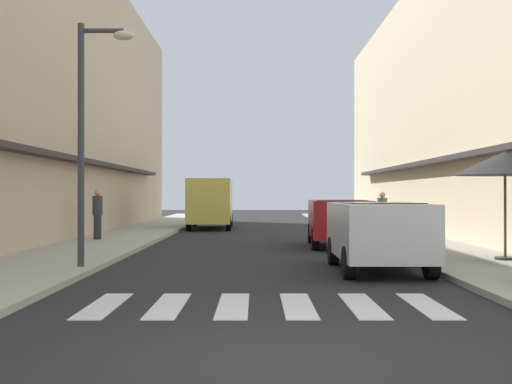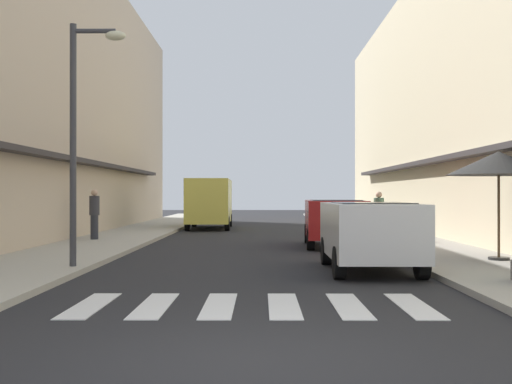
% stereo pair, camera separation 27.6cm
% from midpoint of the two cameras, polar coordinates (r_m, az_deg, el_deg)
% --- Properties ---
extents(ground_plane, '(88.51, 88.51, 0.00)m').
position_cam_midpoint_polar(ground_plane, '(22.31, -0.26, -4.42)').
color(ground_plane, '#232326').
extents(sidewalk_left, '(2.89, 56.32, 0.12)m').
position_cam_midpoint_polar(sidewalk_left, '(22.85, -12.80, -4.17)').
color(sidewalk_left, '#ADA899').
rests_on(sidewalk_left, ground_plane).
extents(sidewalk_right, '(2.89, 56.32, 0.12)m').
position_cam_midpoint_polar(sidewalk_right, '(22.85, 12.28, -4.17)').
color(sidewalk_right, '#9E998E').
rests_on(sidewalk_right, ground_plane).
extents(building_row_left, '(5.50, 38.21, 11.21)m').
position_cam_midpoint_polar(building_row_left, '(25.21, -21.16, 8.85)').
color(building_row_left, '#C6B299').
rests_on(building_row_left, ground_plane).
extents(building_row_right, '(5.50, 38.21, 10.52)m').
position_cam_midpoint_polar(building_row_right, '(25.16, 20.64, 8.07)').
color(building_row_right, beige).
rests_on(building_row_right, ground_plane).
extents(crosswalk, '(5.20, 2.20, 0.01)m').
position_cam_midpoint_polar(crosswalk, '(9.53, -0.25, -10.08)').
color(crosswalk, silver).
rests_on(crosswalk, ground_plane).
extents(parked_car_near, '(1.83, 3.92, 1.47)m').
position_cam_midpoint_polar(parked_car_near, '(13.81, 9.98, -3.20)').
color(parked_car_near, silver).
rests_on(parked_car_near, ground_plane).
extents(parked_car_mid, '(1.95, 4.08, 1.47)m').
position_cam_midpoint_polar(parked_car_mid, '(20.16, 6.73, -2.25)').
color(parked_car_mid, maroon).
rests_on(parked_car_mid, ground_plane).
extents(delivery_van, '(2.08, 5.43, 2.37)m').
position_cam_midpoint_polar(delivery_van, '(30.61, -4.57, -0.64)').
color(delivery_van, '#D8CC4C').
rests_on(delivery_van, ground_plane).
extents(street_lamp, '(1.19, 0.28, 5.13)m').
position_cam_midpoint_polar(street_lamp, '(14.07, -15.37, 6.46)').
color(street_lamp, '#38383D').
rests_on(street_lamp, sidewalk_left).
extents(cafe_umbrella, '(2.38, 2.38, 2.52)m').
position_cam_midpoint_polar(cafe_umbrella, '(15.93, 20.59, 2.37)').
color(cafe_umbrella, '#262626').
rests_on(cafe_umbrella, sidewalk_right).
extents(pedestrian_walking_near, '(0.34, 0.34, 1.69)m').
position_cam_midpoint_polar(pedestrian_walking_near, '(22.24, -14.55, -1.83)').
color(pedestrian_walking_near, '#282B33').
rests_on(pedestrian_walking_near, sidewalk_left).
extents(pedestrian_walking_far, '(0.34, 0.34, 1.62)m').
position_cam_midpoint_polar(pedestrian_walking_far, '(21.91, 10.57, -1.97)').
color(pedestrian_walking_far, '#282B33').
rests_on(pedestrian_walking_far, sidewalk_right).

